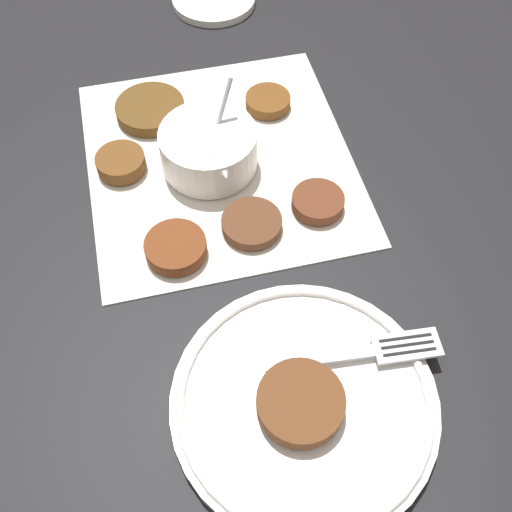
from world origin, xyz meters
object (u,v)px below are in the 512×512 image
object	(u,v)px
serving_plate	(304,402)
extra_saucer	(214,0)
fritter_on_plate	(301,402)
sauce_bowl	(209,151)
fork	(373,351)

from	to	relation	value
serving_plate	extra_saucer	xyz separation A→B (m)	(-0.61, 0.12, -0.00)
fritter_on_plate	extra_saucer	bearing A→B (deg)	168.20
fritter_on_plate	extra_saucer	xyz separation A→B (m)	(-0.62, 0.13, -0.02)
extra_saucer	sauce_bowl	bearing A→B (deg)	-19.41
sauce_bowl	serving_plate	size ratio (longest dim) A/B	0.50
serving_plate	fork	distance (m)	0.08
serving_plate	fritter_on_plate	world-z (taller)	fritter_on_plate
fork	extra_saucer	world-z (taller)	fork
serving_plate	fritter_on_plate	xyz separation A→B (m)	(0.01, -0.01, 0.02)
fork	extra_saucer	bearing A→B (deg)	175.53
serving_plate	fritter_on_plate	size ratio (longest dim) A/B	3.12
fritter_on_plate	extra_saucer	world-z (taller)	fritter_on_plate
serving_plate	extra_saucer	bearing A→B (deg)	168.74
sauce_bowl	fritter_on_plate	bearing A→B (deg)	-3.87
fritter_on_plate	extra_saucer	size ratio (longest dim) A/B	0.63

